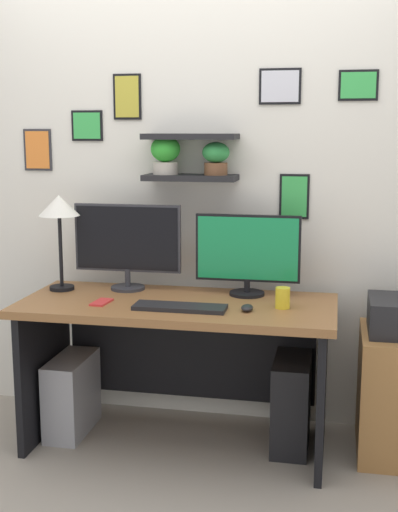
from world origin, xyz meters
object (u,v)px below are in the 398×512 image
cell_phone (102,302)px  computer_tower_right (292,402)px  monitor_left (127,243)px  desk_lamp (59,212)px  pen_cup (283,298)px  desk (180,340)px  computer_mouse (247,308)px  computer_tower_left (72,395)px  monitor_right (248,253)px  keyboard (180,307)px

cell_phone → computer_tower_right: size_ratio=0.30×
cell_phone → monitor_left: bearing=88.3°
desk_lamp → pen_cup: 1.24m
desk_lamp → computer_tower_right: bearing=-1.5°
desk_lamp → computer_tower_right: (1.23, -0.03, -0.93)m
desk → computer_mouse: size_ratio=17.25×
pen_cup → computer_tower_left: 1.26m
pen_cup → computer_tower_right: pen_cup is taller
monitor_right → computer_tower_right: 0.79m
computer_tower_left → computer_tower_right: computer_tower_right is taller
desk → cell_phone: cell_phone is taller
pen_cup → monitor_left: bearing=164.3°
desk → computer_tower_left: 0.67m
monitor_left → computer_tower_left: bearing=-145.7°
monitor_right → desk_lamp: desk_lamp is taller
keyboard → pen_cup: (0.47, 0.12, 0.04)m
monitor_left → monitor_right: bearing=-0.0°
computer_mouse → cell_phone: computer_mouse is taller
pen_cup → monitor_right: bearing=130.3°
computer_mouse → cell_phone: bearing=179.8°
monitor_left → monitor_right: (0.64, -0.00, -0.03)m
desk → desk_lamp: desk_lamp is taller
desk_lamp → cell_phone: bearing=-37.6°
computer_mouse → pen_cup: pen_cup is taller
desk → cell_phone: 0.45m
monitor_right → computer_tower_right: monitor_right is taller
pen_cup → computer_tower_left: bearing=177.2°
cell_phone → pen_cup: (0.87, 0.08, 0.05)m
desk → computer_tower_right: (0.57, 0.05, -0.31)m
monitor_right → desk: bearing=-152.8°
computer_tower_left → cell_phone: bearing=-31.0°
desk_lamp → computer_tower_left: bearing=-52.3°
keyboard → desk_lamp: (-0.70, 0.27, 0.40)m
desk → monitor_left: bearing=152.8°
monitor_right → computer_mouse: (0.04, -0.32, -0.20)m
desk_lamp → computer_tower_right: 1.54m
monitor_right → pen_cup: monitor_right is taller
desk → monitor_left: (-0.32, 0.16, 0.46)m
computer_tower_left → pen_cup: bearing=-2.8°
desk_lamp → cell_phone: (0.30, -0.23, -0.41)m
computer_mouse → cell_phone: size_ratio=0.64×
computer_mouse → computer_tower_right: (0.21, 0.20, -0.53)m
cell_phone → pen_cup: size_ratio=1.40×
keyboard → computer_mouse: bearing=6.2°
computer_mouse → desk_lamp: 1.12m
keyboard → cell_phone: bearing=174.9°
desk → keyboard: (0.05, -0.19, 0.22)m
computer_tower_right → monitor_left: bearing=172.5°
desk → monitor_left: monitor_left is taller
desk → computer_tower_left: size_ratio=3.80×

